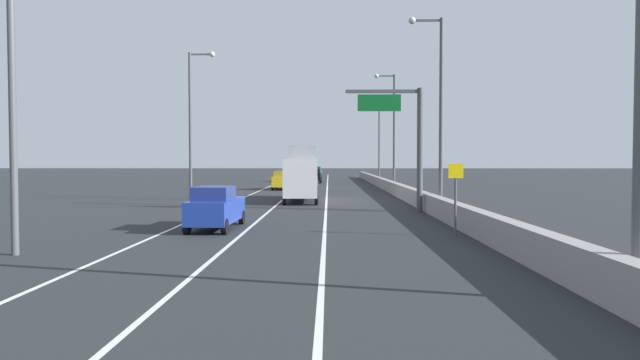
# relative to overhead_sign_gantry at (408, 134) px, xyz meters

# --- Properties ---
(ground_plane) EXTENTS (320.00, 320.00, 0.00)m
(ground_plane) POSITION_rel_overhead_sign_gantry_xyz_m (-6.45, 33.75, -4.73)
(ground_plane) COLOR #26282B
(lane_stripe_left) EXTENTS (0.16, 130.00, 0.00)m
(lane_stripe_left) POSITION_rel_overhead_sign_gantry_xyz_m (-11.95, 24.75, -4.73)
(lane_stripe_left) COLOR silver
(lane_stripe_left) RESTS_ON ground_plane
(lane_stripe_center) EXTENTS (0.16, 130.00, 0.00)m
(lane_stripe_center) POSITION_rel_overhead_sign_gantry_xyz_m (-8.45, 24.75, -4.73)
(lane_stripe_center) COLOR silver
(lane_stripe_center) RESTS_ON ground_plane
(lane_stripe_right) EXTENTS (0.16, 130.00, 0.00)m
(lane_stripe_right) POSITION_rel_overhead_sign_gantry_xyz_m (-4.95, 24.75, -4.73)
(lane_stripe_right) COLOR silver
(lane_stripe_right) RESTS_ON ground_plane
(jersey_barrier_right) EXTENTS (0.60, 120.00, 1.10)m
(jersey_barrier_right) POSITION_rel_overhead_sign_gantry_xyz_m (1.34, 9.75, -4.18)
(jersey_barrier_right) COLOR gray
(jersey_barrier_right) RESTS_ON ground_plane
(overhead_sign_gantry) EXTENTS (4.68, 0.36, 7.50)m
(overhead_sign_gantry) POSITION_rel_overhead_sign_gantry_xyz_m (0.00, 0.00, 0.00)
(overhead_sign_gantry) COLOR #47474C
(overhead_sign_gantry) RESTS_ON ground_plane
(speed_advisory_sign) EXTENTS (0.60, 0.11, 3.00)m
(speed_advisory_sign) POSITION_rel_overhead_sign_gantry_xyz_m (0.44, -10.73, -2.96)
(speed_advisory_sign) COLOR #4C4C51
(speed_advisory_sign) RESTS_ON ground_plane
(lamp_post_right_second) EXTENTS (2.14, 0.44, 11.83)m
(lamp_post_right_second) POSITION_rel_overhead_sign_gantry_xyz_m (1.85, 0.34, 1.96)
(lamp_post_right_second) COLOR #4C4C51
(lamp_post_right_second) RESTS_ON ground_plane
(lamp_post_right_third) EXTENTS (2.14, 0.44, 11.83)m
(lamp_post_right_third) POSITION_rel_overhead_sign_gantry_xyz_m (1.59, 22.13, 1.96)
(lamp_post_right_third) COLOR #4C4C51
(lamp_post_right_third) RESTS_ON ground_plane
(lamp_post_right_fourth) EXTENTS (2.14, 0.44, 11.83)m
(lamp_post_right_fourth) POSITION_rel_overhead_sign_gantry_xyz_m (2.08, 43.92, 1.96)
(lamp_post_right_fourth) COLOR #4C4C51
(lamp_post_right_fourth) RESTS_ON ground_plane
(lamp_post_left_near) EXTENTS (2.14, 0.44, 11.83)m
(lamp_post_left_near) POSITION_rel_overhead_sign_gantry_xyz_m (-14.89, -15.45, 1.96)
(lamp_post_left_near) COLOR #4C4C51
(lamp_post_left_near) RESTS_ON ground_plane
(lamp_post_left_mid) EXTENTS (2.14, 0.44, 11.83)m
(lamp_post_left_mid) POSITION_rel_overhead_sign_gantry_xyz_m (-15.67, 10.70, 1.96)
(lamp_post_left_mid) COLOR #4C4C51
(lamp_post_left_mid) RESTS_ON ground_plane
(car_yellow_0) EXTENTS (1.91, 4.66, 2.02)m
(car_yellow_0) POSITION_rel_overhead_sign_gantry_xyz_m (-9.80, 25.83, -3.72)
(car_yellow_0) COLOR gold
(car_yellow_0) RESTS_ON ground_plane
(car_red_1) EXTENTS (1.86, 4.55, 2.12)m
(car_red_1) POSITION_rel_overhead_sign_gantry_xyz_m (-9.89, 47.92, -3.68)
(car_red_1) COLOR red
(car_red_1) RESTS_ON ground_plane
(car_blue_2) EXTENTS (1.97, 4.79, 1.97)m
(car_blue_2) POSITION_rel_overhead_sign_gantry_xyz_m (-9.91, -8.45, -3.75)
(car_blue_2) COLOR #1E389E
(car_blue_2) RESTS_ON ground_plane
(car_black_3) EXTENTS (2.00, 4.51, 2.02)m
(car_black_3) POSITION_rel_overhead_sign_gantry_xyz_m (-6.81, 44.19, -3.72)
(car_black_3) COLOR black
(car_black_3) RESTS_ON ground_plane
(car_white_4) EXTENTS (1.91, 4.31, 1.91)m
(car_white_4) POSITION_rel_overhead_sign_gantry_xyz_m (-6.92, 28.63, -3.77)
(car_white_4) COLOR white
(car_white_4) RESTS_ON ground_plane
(car_green_5) EXTENTS (2.01, 4.85, 2.13)m
(car_green_5) POSITION_rel_overhead_sign_gantry_xyz_m (-6.96, 60.53, -3.67)
(car_green_5) COLOR #196033
(car_green_5) RESTS_ON ground_plane
(box_truck) EXTENTS (2.67, 9.71, 4.34)m
(box_truck) POSITION_rel_overhead_sign_gantry_xyz_m (-6.87, 9.44, -2.74)
(box_truck) COLOR silver
(box_truck) RESTS_ON ground_plane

